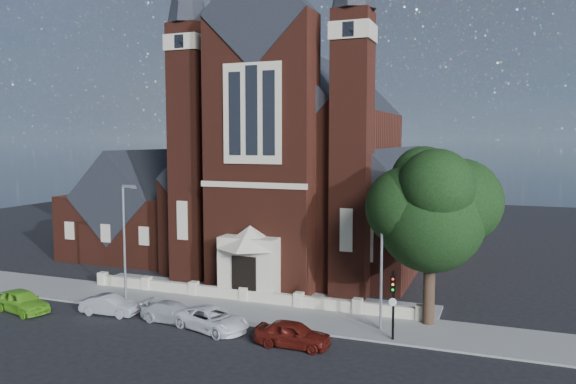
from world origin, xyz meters
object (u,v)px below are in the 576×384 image
object	(u,v)px
street_lamp_right	(383,254)
church	(318,171)
street_lamp_left	(125,235)
traffic_signal	(393,296)
car_white_suv	(212,319)
car_silver_b	(173,312)
parish_hall	(146,213)
car_lime_van	(22,301)
street_tree	(432,212)
car_silver_a	(110,305)
car_dark_red	(293,334)

from	to	relation	value
street_lamp_right	church	bearing A→B (deg)	118.04
street_lamp_right	street_lamp_left	bearing A→B (deg)	180.00
traffic_signal	car_white_suv	world-z (taller)	traffic_signal
car_silver_b	car_white_suv	world-z (taller)	car_white_suv
parish_hall	car_lime_van	size ratio (longest dim) A/B	2.79
church	car_lime_van	distance (m)	27.84
street_lamp_right	car_silver_b	size ratio (longest dim) A/B	1.92
church	car_silver_b	world-z (taller)	church
traffic_signal	car_silver_b	distance (m)	13.44
church	car_white_suv	distance (m)	23.65
street_lamp_right	car_white_suv	bearing A→B (deg)	-159.69
street_lamp_left	street_lamp_right	distance (m)	18.00
parish_hall	street_tree	distance (m)	31.27
parish_hall	car_silver_b	xyz separation A→B (m)	(13.78, -17.00, -3.40)
parish_hall	car_silver_a	world-z (taller)	parish_hall
parish_hall	car_silver_a	bearing A→B (deg)	-61.88
street_tree	parish_hall	bearing A→B (deg)	156.74
church	car_dark_red	distance (m)	25.10
street_lamp_left	car_silver_a	xyz separation A→B (m)	(1.10, -3.20, -3.97)
traffic_signal	car_lime_van	size ratio (longest dim) A/B	0.91
street_tree	street_lamp_left	xyz separation A→B (m)	(-20.51, -1.71, -2.36)
car_lime_van	parish_hall	bearing A→B (deg)	24.21
church	street_lamp_left	size ratio (longest dim) A/B	4.31
car_silver_b	car_dark_red	world-z (taller)	car_dark_red
car_lime_van	car_dark_red	bearing A→B (deg)	-74.61
street_lamp_left	car_dark_red	world-z (taller)	street_lamp_left
street_lamp_right	car_lime_van	bearing A→B (deg)	-167.99
street_tree	car_silver_b	world-z (taller)	street_tree
parish_hall	car_white_suv	world-z (taller)	parish_hall
street_lamp_left	traffic_signal	distance (m)	19.08
car_lime_van	car_silver_b	xyz separation A→B (m)	(10.27, 1.80, -0.13)
church	street_lamp_left	bearing A→B (deg)	-112.66
church	car_dark_red	world-z (taller)	church
car_silver_a	car_white_suv	world-z (taller)	car_white_suv
car_white_suv	car_dark_red	xyz separation A→B (m)	(5.36, -0.76, 0.05)
traffic_signal	car_silver_a	world-z (taller)	traffic_signal
street_lamp_right	car_dark_red	distance (m)	7.00
parish_hall	car_silver_a	xyz separation A→B (m)	(9.19, -17.20, -3.38)
church	car_lime_van	bearing A→B (deg)	-117.74
car_silver_b	street_tree	bearing A→B (deg)	-69.37
parish_hall	street_tree	xyz separation A→B (m)	(28.60, -12.29, 2.95)
street_lamp_left	street_tree	bearing A→B (deg)	4.76
traffic_signal	car_dark_red	distance (m)	5.89
car_white_suv	car_silver_b	bearing A→B (deg)	98.96
parish_hall	car_dark_red	bearing A→B (deg)	-39.53
street_lamp_left	car_silver_a	bearing A→B (deg)	-71.00
traffic_signal	car_dark_red	xyz separation A→B (m)	(-4.91, -2.65, -1.87)
car_silver_a	car_white_suv	bearing A→B (deg)	-96.23
traffic_signal	car_silver_b	world-z (taller)	traffic_signal
parish_hall	car_lime_van	bearing A→B (deg)	-79.41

